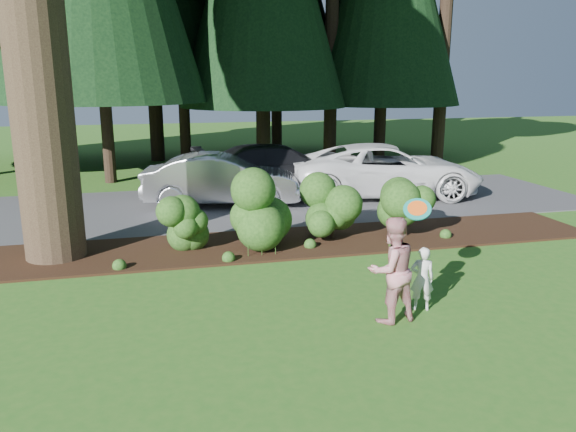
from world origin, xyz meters
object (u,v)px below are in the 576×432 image
Objects in this scene: car_white_suv at (386,170)px; frisbee at (417,209)px; child at (422,279)px; car_silver_wagon at (222,180)px; car_dark_suv at (278,168)px; adult at (392,270)px.

frisbee reaches higher than car_white_suv.
car_white_suv is 5.56× the size of child.
frisbee is at bearing -73.22° from child.
car_white_suv is at bearing -78.48° from car_silver_wagon.
frisbee is at bearing 176.87° from car_dark_suv.
car_dark_suv is (-3.27, 1.38, -0.04)m from car_white_suv.
car_silver_wagon is 5.36m from car_white_suv.
frisbee is at bearing 170.08° from car_white_suv.
car_white_suv reaches higher than child.
car_silver_wagon is 2.55m from car_dark_suv.
car_white_suv is (5.36, 0.08, 0.07)m from car_silver_wagon.
car_dark_suv is 10.09m from child.
car_silver_wagon is 4.29× the size of child.
car_silver_wagon is at bearing -56.48° from child.
car_dark_suv is 10.38m from adult.
adult reaches higher than car_silver_wagon.
frisbee is (0.01, 0.34, 1.11)m from child.
adult is at bearing 172.94° from car_dark_suv.
adult reaches higher than child.
car_dark_suv is at bearing -44.26° from car_silver_wagon.
adult is at bearing -159.48° from car_silver_wagon.
frisbee is (-3.11, -8.36, 0.78)m from car_white_suv.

